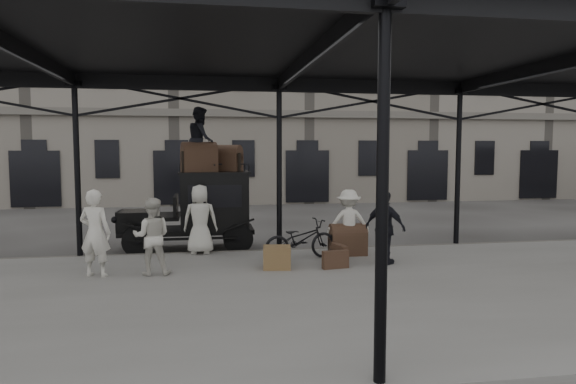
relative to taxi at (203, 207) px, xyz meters
name	(u,v)px	position (x,y,z in m)	size (l,w,h in m)	color
ground	(292,273)	(1.98, -3.05, -1.20)	(120.00, 120.00, 0.00)	#383533
platform	(311,295)	(1.98, -5.05, -1.13)	(28.00, 8.00, 0.15)	slate
canopy	(308,52)	(1.98, -4.77, 3.39)	(22.50, 9.00, 4.74)	black
building_frontage	(237,73)	(1.98, 14.95, 5.80)	(64.00, 8.00, 14.00)	slate
taxi	(203,207)	(0.00, 0.00, 0.00)	(3.65, 1.55, 2.18)	black
porter_left	(95,233)	(-2.21, -3.26, -0.14)	(0.66, 0.44, 1.82)	beige
porter_midleft	(152,236)	(-1.07, -3.28, -0.24)	(0.79, 0.62, 1.63)	beige
porter_centre	(200,219)	(-0.07, -1.25, -0.18)	(0.86, 0.56, 1.75)	beige
porter_official	(385,228)	(4.13, -3.14, -0.21)	(0.99, 0.41, 1.69)	black
porter_right	(349,222)	(3.60, -1.96, -0.24)	(1.06, 0.61, 1.63)	silver
bicycle	(300,240)	(2.29, -2.36, -0.57)	(0.64, 1.84, 0.96)	black
porter_roof	(201,139)	(-0.03, -0.10, 1.85)	(0.85, 0.66, 1.74)	black
steamer_trunk_roof_near	(199,159)	(-0.08, -0.25, 1.31)	(0.91, 0.56, 0.67)	#4D3124
steamer_trunk_roof_far	(226,160)	(0.67, 0.20, 1.28)	(0.82, 0.50, 0.60)	#4D3124
steamer_trunk_platform	(348,242)	(3.57, -1.99, -0.73)	(0.89, 0.55, 0.66)	#4D3124
wicker_hamper	(277,257)	(1.61, -3.19, -0.80)	(0.60, 0.45, 0.50)	olive
suitcase_upright	(339,254)	(3.10, -2.94, -0.83)	(0.15, 0.60, 0.45)	#4D3124
suitcase_flat	(335,260)	(2.89, -3.39, -0.85)	(0.60, 0.15, 0.40)	#4D3124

